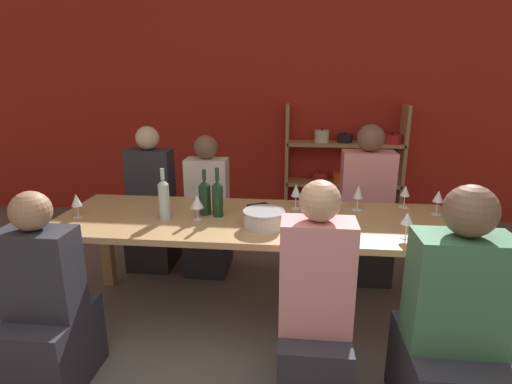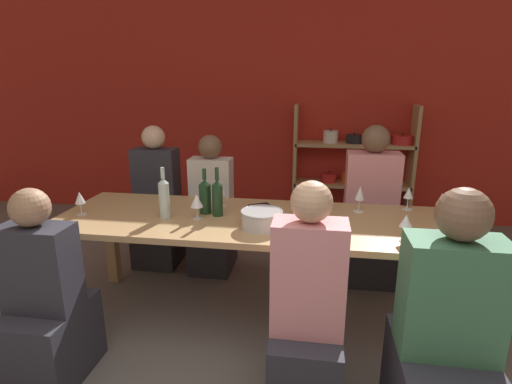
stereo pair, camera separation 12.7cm
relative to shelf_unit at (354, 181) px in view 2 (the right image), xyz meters
name	(u,v)px [view 2 (the right image)]	position (x,y,z in m)	size (l,w,h in m)	color
wall_back_red	(293,103)	(-0.71, 0.20, 0.84)	(8.80, 0.06, 2.70)	red
shelf_unit	(354,181)	(0.00, 0.00, 0.00)	(1.31, 0.30, 1.35)	tan
dining_table	(254,230)	(-0.82, -2.04, 0.15)	(2.61, 0.86, 0.74)	tan
mixing_bowl	(262,218)	(-0.74, -2.20, 0.29)	(0.26, 0.26, 0.11)	#B7BABC
wine_bottle_green	(217,197)	(-1.06, -2.02, 0.36)	(0.07, 0.07, 0.33)	#19381E
wine_bottle_dark	(164,197)	(-1.40, -2.12, 0.37)	(0.07, 0.07, 0.34)	#B2C6C1
wine_bottle_amber	(205,196)	(-1.16, -1.99, 0.35)	(0.08, 0.08, 0.31)	#19381E
wine_glass_white_a	(442,200)	(0.40, -1.83, 0.35)	(0.07, 0.07, 0.17)	white
wine_glass_white_b	(360,194)	(-0.12, -1.80, 0.35)	(0.07, 0.07, 0.18)	white
wine_glass_red_a	(406,222)	(0.08, -2.29, 0.34)	(0.07, 0.07, 0.16)	white
wine_glass_empty_a	(80,198)	(-1.98, -2.14, 0.34)	(0.07, 0.07, 0.16)	white
wine_glass_red_b	(221,189)	(-1.09, -1.82, 0.35)	(0.07, 0.07, 0.18)	white
wine_glass_empty_b	(297,192)	(-0.55, -1.81, 0.36)	(0.07, 0.07, 0.18)	white
wine_glass_white_c	(409,194)	(0.22, -1.70, 0.34)	(0.07, 0.07, 0.16)	white
wine_glass_empty_c	(197,201)	(-1.18, -2.10, 0.35)	(0.08, 0.08, 0.17)	white
cell_phone	(259,205)	(-0.82, -1.78, 0.23)	(0.16, 0.14, 0.01)	black
person_near_a	(443,351)	(0.17, -2.84, -0.07)	(0.41, 0.52, 1.20)	#2D2D38
person_far_a	(369,224)	(0.02, -1.29, -0.04)	(0.42, 0.52, 1.28)	#2D2D38
person_near_b	(47,311)	(-1.84, -2.77, -0.11)	(0.37, 0.47, 1.10)	#2D2D38
person_far_b	(159,213)	(-1.81, -1.27, -0.05)	(0.38, 0.47, 1.24)	#2D2D38
person_near_c	(307,325)	(-0.44, -2.73, -0.07)	(0.35, 0.44, 1.18)	#2D2D38
person_far_c	(212,220)	(-1.29, -1.33, -0.07)	(0.35, 0.43, 1.18)	#2D2D38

